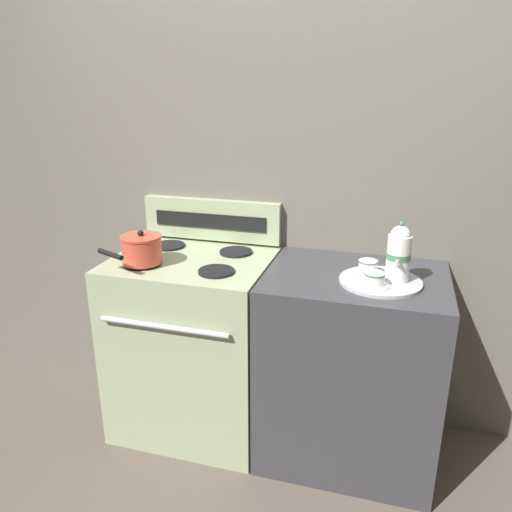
{
  "coord_description": "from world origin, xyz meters",
  "views": [
    {
      "loc": [
        0.51,
        -2.03,
        1.69
      ],
      "look_at": [
        -0.05,
        -0.1,
        0.98
      ],
      "focal_mm": 35.0,
      "sensor_mm": 36.0,
      "label": 1
    }
  ],
  "objects_px": {
    "saucepan": "(141,249)",
    "teapot": "(399,253)",
    "teacup_left": "(374,279)",
    "creamer_jug": "(394,265)",
    "stove": "(195,343)",
    "teacup_right": "(368,267)",
    "serving_tray": "(380,281)"
  },
  "relations": [
    {
      "from": "stove",
      "to": "teapot",
      "type": "distance_m",
      "value": 1.1
    },
    {
      "from": "saucepan",
      "to": "creamer_jug",
      "type": "relative_size",
      "value": 4.28
    },
    {
      "from": "teapot",
      "to": "teacup_right",
      "type": "relative_size",
      "value": 2.0
    },
    {
      "from": "creamer_jug",
      "to": "teapot",
      "type": "bearing_deg",
      "value": -82.24
    },
    {
      "from": "saucepan",
      "to": "teacup_left",
      "type": "xyz_separation_m",
      "value": [
        1.03,
        0.01,
        -0.03
      ]
    },
    {
      "from": "teapot",
      "to": "teacup_right",
      "type": "bearing_deg",
      "value": 156.28
    },
    {
      "from": "saucepan",
      "to": "teapot",
      "type": "distance_m",
      "value": 1.12
    },
    {
      "from": "serving_tray",
      "to": "creamer_jug",
      "type": "relative_size",
      "value": 5.09
    },
    {
      "from": "serving_tray",
      "to": "teacup_left",
      "type": "distance_m",
      "value": 0.08
    },
    {
      "from": "teacup_left",
      "to": "teapot",
      "type": "bearing_deg",
      "value": 46.03
    },
    {
      "from": "teacup_left",
      "to": "teacup_right",
      "type": "distance_m",
      "value": 0.14
    },
    {
      "from": "saucepan",
      "to": "teacup_right",
      "type": "xyz_separation_m",
      "value": [
        0.99,
        0.15,
        -0.03
      ]
    },
    {
      "from": "creamer_jug",
      "to": "serving_tray",
      "type": "bearing_deg",
      "value": -114.03
    },
    {
      "from": "teacup_left",
      "to": "creamer_jug",
      "type": "xyz_separation_m",
      "value": [
        0.07,
        0.18,
        0.0
      ]
    },
    {
      "from": "saucepan",
      "to": "teacup_left",
      "type": "height_order",
      "value": "saucepan"
    },
    {
      "from": "stove",
      "to": "teacup_left",
      "type": "bearing_deg",
      "value": -8.88
    },
    {
      "from": "teacup_left",
      "to": "teacup_right",
      "type": "relative_size",
      "value": 1.0
    },
    {
      "from": "stove",
      "to": "teapot",
      "type": "bearing_deg",
      "value": -2.74
    },
    {
      "from": "stove",
      "to": "serving_tray",
      "type": "bearing_deg",
      "value": -3.85
    },
    {
      "from": "serving_tray",
      "to": "teacup_left",
      "type": "relative_size",
      "value": 2.7
    },
    {
      "from": "stove",
      "to": "teacup_left",
      "type": "distance_m",
      "value": 0.99
    },
    {
      "from": "saucepan",
      "to": "teapot",
      "type": "xyz_separation_m",
      "value": [
        1.11,
        0.09,
        0.06
      ]
    },
    {
      "from": "teapot",
      "to": "creamer_jug",
      "type": "relative_size",
      "value": 3.76
    },
    {
      "from": "teapot",
      "to": "creamer_jug",
      "type": "xyz_separation_m",
      "value": [
        -0.01,
        0.1,
        -0.09
      ]
    },
    {
      "from": "stove",
      "to": "teacup_left",
      "type": "height_order",
      "value": "teacup_left"
    },
    {
      "from": "stove",
      "to": "saucepan",
      "type": "height_order",
      "value": "saucepan"
    },
    {
      "from": "serving_tray",
      "to": "teacup_left",
      "type": "xyz_separation_m",
      "value": [
        -0.02,
        -0.07,
        0.03
      ]
    },
    {
      "from": "teapot",
      "to": "teacup_right",
      "type": "distance_m",
      "value": 0.16
    },
    {
      "from": "teacup_right",
      "to": "creamer_jug",
      "type": "xyz_separation_m",
      "value": [
        0.11,
        0.04,
        0.0
      ]
    },
    {
      "from": "serving_tray",
      "to": "teapot",
      "type": "height_order",
      "value": "teapot"
    },
    {
      "from": "creamer_jug",
      "to": "stove",
      "type": "bearing_deg",
      "value": -176.77
    },
    {
      "from": "stove",
      "to": "teapot",
      "type": "height_order",
      "value": "teapot"
    }
  ]
}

